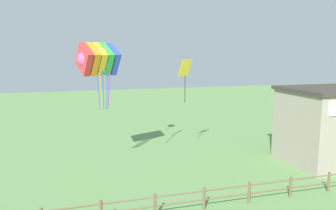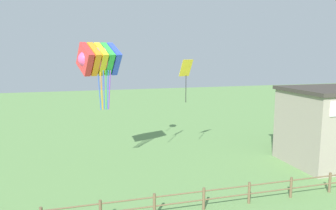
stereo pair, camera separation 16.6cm
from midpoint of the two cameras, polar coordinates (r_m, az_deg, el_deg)
wooden_fence at (r=16.04m, az=2.34°, el=-16.23°), size 22.11×0.14×1.10m
seaside_building at (r=25.26m, az=27.45°, el=-3.12°), size 6.93×5.06×5.19m
kite_rainbow_parafoil at (r=20.98m, az=-11.70°, el=7.82°), size 3.24×2.85×4.23m
kite_yellow_diamond at (r=23.21m, az=3.37°, el=5.83°), size 1.03×0.79×3.04m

